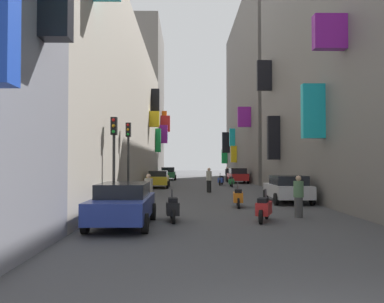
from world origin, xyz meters
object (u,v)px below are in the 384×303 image
(parked_car_green, at_px, (168,173))
(pedestrian_near_right, at_px, (299,197))
(scooter_black, at_px, (173,208))
(scooter_blue, at_px, (221,180))
(parked_car_silver, at_px, (288,188))
(traffic_light_near_corner, at_px, (114,147))
(parked_car_red, at_px, (238,175))
(parked_car_blue, at_px, (123,203))
(pedestrian_near_left, at_px, (227,174))
(pedestrian_mid_street, at_px, (149,192))
(traffic_light_far_corner, at_px, (128,148))
(scooter_red, at_px, (264,208))
(scooter_orange, at_px, (238,197))
(pedestrian_crossing, at_px, (209,180))
(parked_car_yellow, at_px, (158,179))
(scooter_green, at_px, (231,181))

(parked_car_green, xyz_separation_m, pedestrian_near_right, (6.39, -32.72, 0.00))
(parked_car_green, xyz_separation_m, scooter_black, (1.60, -33.54, -0.33))
(parked_car_green, distance_m, scooter_blue, 12.16)
(parked_car_silver, xyz_separation_m, traffic_light_near_corner, (-8.38, -3.87, 2.00))
(scooter_black, distance_m, pedestrian_near_right, 4.87)
(traffic_light_near_corner, bearing_deg, parked_car_silver, 24.76)
(parked_car_red, distance_m, parked_car_blue, 28.29)
(pedestrian_near_left, bearing_deg, scooter_black, -99.67)
(pedestrian_mid_street, relative_size, traffic_light_far_corner, 0.38)
(scooter_red, bearing_deg, traffic_light_near_corner, 154.97)
(parked_car_green, relative_size, pedestrian_near_left, 2.62)
(scooter_orange, height_order, scooter_black, same)
(parked_car_red, height_order, pedestrian_mid_street, pedestrian_mid_street)
(parked_car_red, relative_size, parked_car_blue, 0.92)
(scooter_black, height_order, pedestrian_crossing, pedestrian_crossing)
(parked_car_green, relative_size, pedestrian_near_right, 2.61)
(parked_car_green, distance_m, traffic_light_far_corner, 26.84)
(scooter_blue, distance_m, pedestrian_mid_street, 19.54)
(scooter_red, bearing_deg, pedestrian_crossing, 94.74)
(parked_car_yellow, distance_m, scooter_green, 6.32)
(pedestrian_crossing, distance_m, traffic_light_near_corner, 12.18)
(parked_car_red, bearing_deg, scooter_orange, -97.39)
(scooter_black, bearing_deg, pedestrian_near_right, 9.66)
(pedestrian_near_right, bearing_deg, scooter_green, 91.10)
(scooter_orange, bearing_deg, parked_car_green, 98.88)
(parked_car_green, distance_m, scooter_red, 34.05)
(pedestrian_crossing, relative_size, pedestrian_near_left, 1.08)
(parked_car_yellow, height_order, traffic_light_far_corner, traffic_light_far_corner)
(parked_car_blue, height_order, scooter_blue, parked_car_blue)
(parked_car_green, bearing_deg, scooter_orange, -81.12)
(scooter_blue, relative_size, pedestrian_near_right, 1.13)
(parked_car_blue, height_order, pedestrian_mid_street, pedestrian_mid_street)
(traffic_light_near_corner, bearing_deg, scooter_orange, 18.61)
(scooter_blue, bearing_deg, pedestrian_crossing, -100.36)
(traffic_light_far_corner, bearing_deg, pedestrian_near_right, -39.14)
(scooter_black, xyz_separation_m, scooter_blue, (3.76, 22.62, -0.00))
(parked_car_red, distance_m, pedestrian_near_right, 25.44)
(parked_car_red, xyz_separation_m, parked_car_green, (-7.38, 7.30, -0.00))
(parked_car_green, bearing_deg, pedestrian_near_left, -30.72)
(parked_car_yellow, height_order, traffic_light_near_corner, traffic_light_near_corner)
(pedestrian_near_left, bearing_deg, pedestrian_crossing, -100.39)
(parked_car_silver, height_order, parked_car_yellow, parked_car_silver)
(parked_car_blue, xyz_separation_m, scooter_black, (1.61, 1.07, -0.29))
(pedestrian_near_left, bearing_deg, scooter_green, -93.74)
(pedestrian_near_left, distance_m, traffic_light_far_corner, 24.12)
(parked_car_red, height_order, parked_car_blue, parked_car_red)
(scooter_orange, distance_m, pedestrian_near_right, 4.06)
(parked_car_yellow, xyz_separation_m, pedestrian_near_left, (6.85, 10.61, 0.05))
(parked_car_silver, xyz_separation_m, traffic_light_far_corner, (-8.38, 0.37, 2.12))
(parked_car_red, distance_m, scooter_red, 26.52)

